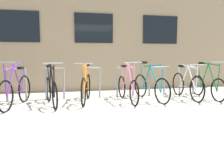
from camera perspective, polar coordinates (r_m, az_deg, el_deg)
ground_plane at (r=4.37m, az=0.31°, el=-10.04°), size 42.00×42.00×0.00m
storefront_building at (r=10.81m, az=-7.06°, el=13.17°), size 28.00×6.84×5.04m
bike_rack at (r=6.07m, az=-5.61°, el=-0.37°), size 6.53×0.05×0.89m
bicycle_pink at (r=5.69m, az=4.15°, el=-2.37°), size 0.44×1.71×1.08m
bicycle_orange at (r=5.61m, az=-6.96°, el=-2.31°), size 0.50×1.68×1.06m
bicycle_black at (r=5.45m, az=-15.99°, el=-2.96°), size 0.52×1.60×1.08m
bicycle_purple at (r=5.59m, az=-24.39°, el=-2.88°), size 0.50×1.71×1.11m
bicycle_teal at (r=5.93m, az=10.26°, el=-2.00°), size 0.50×1.74×1.07m
bicycle_white at (r=6.42m, az=19.43°, el=-1.62°), size 0.44×1.75×1.01m
bicycle_green at (r=6.67m, az=24.18°, el=-1.62°), size 0.44×1.63×1.07m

